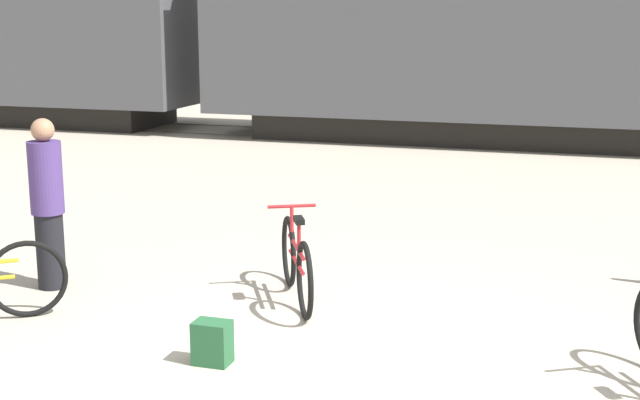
# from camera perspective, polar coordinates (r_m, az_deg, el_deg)

# --- Properties ---
(ground_plane) EXTENTS (80.00, 80.00, 0.00)m
(ground_plane) POSITION_cam_1_polar(r_m,az_deg,el_deg) (6.57, 0.78, -11.92)
(ground_plane) COLOR #B2A893
(freight_train) EXTENTS (39.18, 2.97, 5.14)m
(freight_train) POSITION_cam_1_polar(r_m,az_deg,el_deg) (18.51, 12.45, 11.87)
(freight_train) COLOR black
(freight_train) RESTS_ON ground_plane
(rail_near) EXTENTS (51.18, 0.07, 0.01)m
(rail_near) POSITION_cam_1_polar(r_m,az_deg,el_deg) (17.99, 11.85, 3.32)
(rail_near) COLOR #4C4238
(rail_near) RESTS_ON ground_plane
(rail_far) EXTENTS (51.18, 0.07, 0.01)m
(rail_far) POSITION_cam_1_polar(r_m,az_deg,el_deg) (19.41, 12.29, 3.92)
(rail_far) COLOR #4C4238
(rail_far) RESTS_ON ground_plane
(bicycle_maroon) EXTENTS (0.82, 1.51, 0.87)m
(bicycle_maroon) POSITION_cam_1_polar(r_m,az_deg,el_deg) (8.29, -1.53, -4.04)
(bicycle_maroon) COLOR black
(bicycle_maroon) RESTS_ON ground_plane
(person_in_purple) EXTENTS (0.32, 0.32, 1.67)m
(person_in_purple) POSITION_cam_1_polar(r_m,az_deg,el_deg) (8.97, -17.05, -0.22)
(person_in_purple) COLOR black
(person_in_purple) RESTS_ON ground_plane
(backpack) EXTENTS (0.28, 0.20, 0.34)m
(backpack) POSITION_cam_1_polar(r_m,az_deg,el_deg) (6.97, -6.91, -9.05)
(backpack) COLOR #235633
(backpack) RESTS_ON ground_plane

